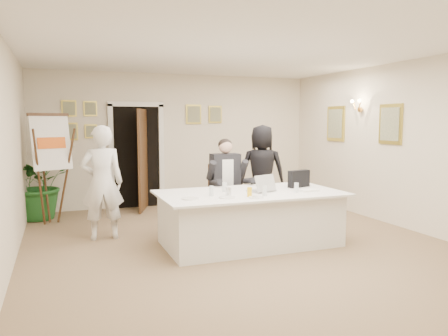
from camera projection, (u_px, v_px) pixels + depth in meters
name	position (u px, v px, depth m)	size (l,w,h in m)	color
floor	(241.00, 246.00, 6.32)	(7.00, 7.00, 0.00)	brown
ceiling	(242.00, 48.00, 6.02)	(6.00, 7.00, 0.02)	white
wall_back	(178.00, 140.00, 9.43)	(6.00, 0.10, 2.80)	beige
wall_front	(447.00, 181.00, 2.92)	(6.00, 0.10, 2.80)	beige
wall_left	(6.00, 155.00, 5.11)	(0.10, 7.00, 2.80)	beige
wall_right	(408.00, 145.00, 7.23)	(0.10, 7.00, 2.80)	beige
doorway	(139.00, 158.00, 8.98)	(1.14, 0.86, 2.20)	black
pictures_back_wall	(141.00, 119.00, 9.07)	(3.40, 0.06, 0.80)	gold
pictures_right_wall	(360.00, 124.00, 8.30)	(0.06, 2.20, 0.80)	gold
wall_sconce	(358.00, 105.00, 8.24)	(0.20, 0.30, 0.24)	#B07F38
conference_table	(250.00, 218.00, 6.38)	(2.65, 1.41, 0.78)	white
seated_man	(226.00, 183.00, 7.35)	(0.66, 0.70, 1.53)	black
flip_chart	(50.00, 175.00, 7.55)	(0.68, 0.53, 1.90)	#321E10
standing_man	(102.00, 183.00, 6.62)	(0.64, 0.42, 1.74)	silver
standing_woman	(262.00, 171.00, 8.20)	(0.85, 0.55, 1.74)	black
potted_palm	(38.00, 183.00, 8.02)	(1.21, 1.05, 1.34)	#1B511E
laptop	(261.00, 182.00, 6.40)	(0.37, 0.38, 0.28)	#B7BABC
laptop_bag	(299.00, 179.00, 6.80)	(0.38, 0.10, 0.26)	black
paper_stack	(308.00, 190.00, 6.43)	(0.27, 0.19, 0.03)	white
plate_left	(190.00, 199.00, 5.77)	(0.24, 0.24, 0.01)	white
plate_mid	(227.00, 197.00, 5.85)	(0.22, 0.22, 0.01)	white
plate_near	(256.00, 197.00, 5.86)	(0.21, 0.21, 0.01)	white
glass_a	(211.00, 191.00, 6.00)	(0.06, 0.06, 0.14)	silver
glass_b	(265.00, 191.00, 6.00)	(0.06, 0.06, 0.14)	silver
glass_c	(296.00, 188.00, 6.31)	(0.06, 0.06, 0.14)	silver
glass_d	(225.00, 187.00, 6.36)	(0.07, 0.07, 0.14)	silver
oj_glass	(249.00, 192.00, 5.94)	(0.07, 0.07, 0.13)	yellow
steel_jug	(228.00, 192.00, 6.02)	(0.08, 0.08, 0.11)	silver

